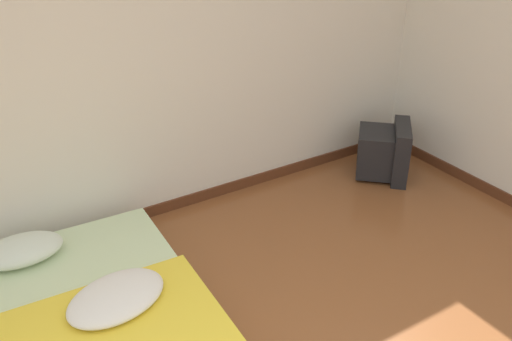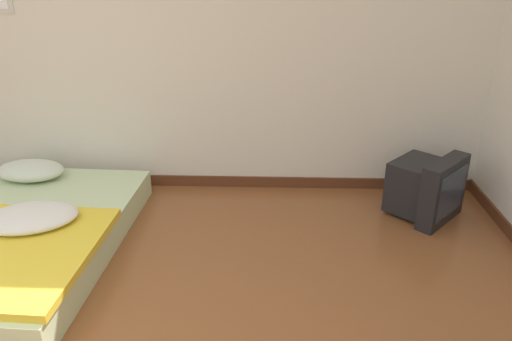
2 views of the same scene
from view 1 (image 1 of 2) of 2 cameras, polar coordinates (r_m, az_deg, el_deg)
The scene contains 3 objects.
wall_back at distance 3.93m, azimuth -18.49°, elevation 9.97°, with size 8.36×0.08×2.60m.
mattress_bed at distance 3.48m, azimuth -16.32°, elevation -14.63°, with size 1.40×1.92×0.34m.
crt_tv at distance 5.08m, azimuth 12.80°, elevation 1.86°, with size 0.62×0.62×0.48m.
Camera 1 is at (-0.85, -0.79, 2.43)m, focal length 40.00 mm.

